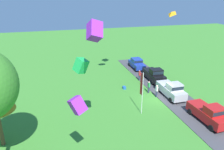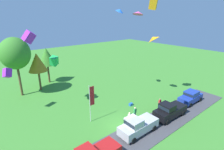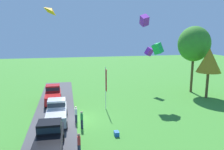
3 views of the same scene
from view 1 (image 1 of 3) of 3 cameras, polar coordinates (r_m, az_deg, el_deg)
ground_plane at (r=29.48m, az=11.93°, el=-6.20°), size 120.00×120.00×0.00m
pavement_strip at (r=30.55m, az=15.81°, el=-5.50°), size 36.00×4.40×0.06m
car_pickup_near_entrance at (r=25.76m, az=24.09°, el=-9.10°), size 5.07×2.20×2.14m
car_pickup_mid_row at (r=30.00m, az=15.32°, el=-3.67°), size 5.01×2.07×2.14m
car_pickup_by_flagpole at (r=34.79m, az=11.01°, el=0.15°), size 5.07×2.20×2.14m
car_sedan_far_end at (r=40.09m, az=6.47°, el=3.09°), size 4.43×2.00×1.84m
person_beside_suv at (r=29.67m, az=11.59°, el=-4.11°), size 0.36×0.24×1.71m
person_watching_sky at (r=34.71m, az=7.18°, el=-0.08°), size 0.36×0.24×1.71m
person_on_lawn at (r=30.66m, az=9.58°, el=-3.12°), size 0.36×0.24×1.71m
flag_banner at (r=24.66m, az=7.80°, el=-3.24°), size 0.71×0.08×5.04m
cooler_box at (r=31.72m, az=3.20°, el=-3.34°), size 0.56×0.40×0.40m
kite_box_near_flag at (r=16.42m, az=-4.56°, el=11.43°), size 1.65×1.36×1.81m
kite_box_high_left at (r=20.07m, az=-8.13°, el=2.47°), size 1.38×1.62×1.65m
kite_diamond_trailing_tail at (r=28.91m, az=15.28°, el=15.29°), size 1.16×1.21×0.77m
kite_box_over_trees at (r=15.01m, az=-8.99°, el=-7.79°), size 1.30×1.36×1.51m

